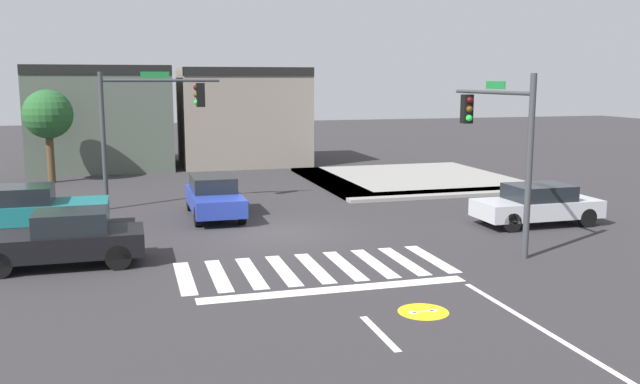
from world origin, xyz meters
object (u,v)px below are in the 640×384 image
(traffic_signal_northwest, at_px, (148,113))
(car_teal, at_px, (33,208))
(roadside_tree, at_px, (48,115))
(traffic_signal_southeast, at_px, (498,130))
(car_blue, at_px, (214,196))
(car_black, at_px, (64,239))
(car_silver, at_px, (537,204))

(traffic_signal_northwest, xyz_separation_m, car_teal, (-4.01, -3.33, -2.99))
(car_teal, relative_size, roadside_tree, 1.02)
(traffic_signal_southeast, distance_m, car_blue, 10.72)
(traffic_signal_northwest, relative_size, car_black, 1.23)
(car_teal, bearing_deg, roadside_tree, 92.71)
(traffic_signal_northwest, relative_size, car_blue, 1.20)
(car_blue, relative_size, car_black, 1.03)
(traffic_signal_northwest, xyz_separation_m, car_blue, (2.20, -2.55, -2.98))
(traffic_signal_northwest, bearing_deg, car_teal, -140.25)
(car_teal, distance_m, car_blue, 6.26)
(roadside_tree, bearing_deg, car_teal, -87.29)
(car_black, distance_m, roadside_tree, 16.77)
(car_black, height_order, roadside_tree, roadside_tree)
(car_black, bearing_deg, car_silver, -175.70)
(car_silver, bearing_deg, roadside_tree, -41.06)
(car_black, xyz_separation_m, car_silver, (15.60, 1.17, -0.03))
(roadside_tree, bearing_deg, car_silver, -41.06)
(traffic_signal_southeast, relative_size, car_blue, 1.17)
(car_teal, distance_m, car_black, 5.18)
(car_blue, xyz_separation_m, car_black, (-4.81, -5.77, -0.01))
(car_blue, bearing_deg, car_silver, 66.94)
(car_blue, bearing_deg, traffic_signal_southeast, 49.28)
(car_black, xyz_separation_m, roadside_tree, (-1.95, 16.46, 2.58))
(car_teal, bearing_deg, car_blue, 7.21)
(traffic_signal_northwest, height_order, car_silver, traffic_signal_northwest)
(car_silver, height_order, roadside_tree, roadside_tree)
(traffic_signal_southeast, bearing_deg, traffic_signal_northwest, 47.20)
(traffic_signal_southeast, relative_size, roadside_tree, 1.14)
(traffic_signal_northwest, bearing_deg, car_black, -107.41)
(car_silver, bearing_deg, traffic_signal_southeast, 36.23)
(car_teal, height_order, car_black, car_teal)
(roadside_tree, bearing_deg, traffic_signal_northwest, -60.79)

